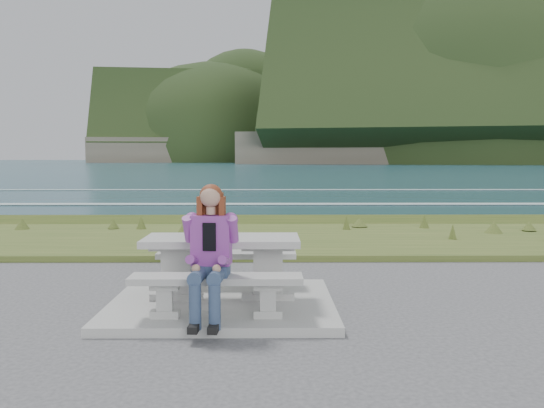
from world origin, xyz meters
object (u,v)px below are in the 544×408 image
(picnic_table, at_px, (222,251))
(seated_woman, at_px, (209,272))
(bench_landward, at_px, (216,285))
(bench_seaward, at_px, (227,259))

(picnic_table, relative_size, seated_woman, 1.28)
(picnic_table, bearing_deg, seated_woman, -93.97)
(bench_landward, bearing_deg, picnic_table, 90.00)
(picnic_table, xyz_separation_m, bench_seaward, (0.00, 0.70, -0.23))
(bench_seaward, distance_m, seated_woman, 1.54)
(bench_seaward, bearing_deg, bench_landward, -90.00)
(picnic_table, distance_m, bench_landward, 0.74)
(bench_seaward, xyz_separation_m, seated_woman, (-0.06, -1.53, 0.17))
(picnic_table, distance_m, bench_seaward, 0.74)
(bench_landward, bearing_deg, seated_woman, -113.41)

